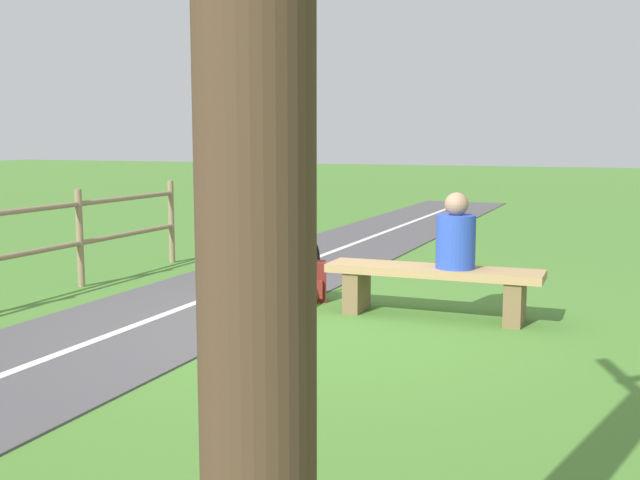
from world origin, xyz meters
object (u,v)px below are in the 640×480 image
at_px(person_seated, 456,236).
at_px(bicycle, 285,274).
at_px(bench, 433,282).
at_px(backpack, 313,282).

relative_size(person_seated, bicycle, 0.42).
height_order(bench, backpack, bench).
bearing_deg(person_seated, bicycle, 10.47).
xyz_separation_m(bench, bicycle, (1.41, 0.32, 0.03)).
distance_m(bench, backpack, 1.37).
xyz_separation_m(bench, backpack, (1.34, -0.23, -0.14)).
bearing_deg(bench, backpack, -10.23).
height_order(person_seated, bicycle, person_seated).
height_order(person_seated, backpack, person_seated).
xyz_separation_m(person_seated, bicycle, (1.62, 0.32, -0.42)).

